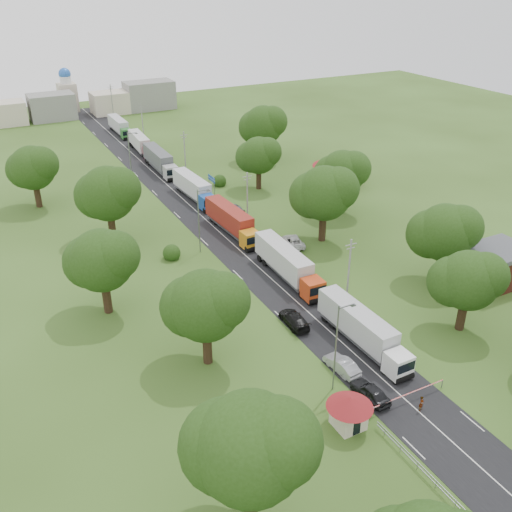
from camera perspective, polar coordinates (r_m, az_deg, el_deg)
ground at (r=76.37m, az=2.58°, el=-3.24°), size 260.00×260.00×0.00m
road at (r=92.20m, az=-3.63°, el=2.35°), size 8.00×200.00×0.04m
boom_barrier at (r=58.86m, az=13.97°, el=-13.70°), size 9.22×0.35×1.18m
guard_booth at (r=55.03m, az=9.33°, el=-14.78°), size 4.40×4.40×3.45m
guard_rail at (r=52.70m, az=18.10°, el=-21.78°), size 0.10×17.00×1.70m
info_sign at (r=105.73m, az=-4.47°, el=7.41°), size 0.12×3.10×4.10m
pole_1 at (r=71.73m, az=9.27°, el=-1.45°), size 1.60×0.24×9.00m
pole_2 at (r=93.35m, az=-0.87°, el=5.86°), size 1.60×0.24×9.00m
pole_3 at (r=117.68m, az=-7.13°, el=10.21°), size 1.60×0.24×9.00m
pole_4 at (r=143.36m, az=-11.29°, el=12.98°), size 1.60×0.24×9.00m
pole_5 at (r=169.78m, az=-14.22°, el=14.86°), size 1.60×0.24×9.00m
lamp_0 at (r=56.88m, az=8.13°, el=-8.71°), size 2.03×0.22×10.00m
lamp_1 at (r=83.85m, az=-5.66°, el=3.81°), size 2.03×0.22×10.00m
lamp_2 at (r=115.22m, az=-12.44°, el=9.87°), size 2.03×0.22×10.00m
tree_2 at (r=69.23m, az=20.39°, el=-2.25°), size 8.00×8.00×10.10m
tree_3 at (r=78.97m, az=18.30°, el=2.30°), size 8.80×8.80×11.07m
tree_4 at (r=87.08m, az=6.79°, el=6.29°), size 9.60×9.60×12.05m
tree_5 at (r=98.34m, az=8.58°, el=8.25°), size 8.80×8.80×11.07m
tree_6 at (r=108.70m, az=0.24°, el=10.05°), size 8.00×8.00×10.10m
tree_7 at (r=125.21m, az=0.69°, el=12.96°), size 9.60×9.60×12.05m
tree_9 at (r=43.05m, az=-0.69°, el=-18.49°), size 9.60×9.60×12.05m
tree_10 at (r=59.38m, az=-5.15°, el=-4.88°), size 8.80×8.80×11.07m
tree_11 at (r=70.34m, az=-15.22°, el=-0.37°), size 8.80×8.80×11.07m
tree_12 at (r=89.21m, az=-14.64°, el=6.10°), size 9.60×9.60×12.05m
tree_13 at (r=107.03m, az=-21.46°, el=8.23°), size 8.80×8.80×11.07m
house_brick at (r=82.68m, az=22.80°, el=-0.91°), size 8.60×6.60×5.20m
house_cream at (r=113.03m, az=8.31°, el=8.87°), size 10.08×10.08×5.80m
distant_town at (r=173.77m, az=-16.18°, el=14.49°), size 52.00×8.00×8.00m
church at (r=180.28m, az=-18.35°, el=15.26°), size 5.00×5.00×12.30m
truck_0 at (r=65.55m, az=10.54°, el=-7.16°), size 2.67×14.67×4.06m
truck_1 at (r=77.82m, az=3.12°, el=-0.74°), size 2.89×15.24×4.22m
truck_2 at (r=91.00m, az=-2.44°, el=3.55°), size 3.14×14.93×4.13m
truck_3 at (r=105.43m, az=-6.23°, el=6.78°), size 3.09×14.66×4.05m
truck_4 at (r=121.71m, az=-9.62°, el=9.42°), size 2.78×15.34×4.25m
truck_5 at (r=135.53m, az=-11.47°, el=10.99°), size 2.99×13.92×3.85m
truck_6 at (r=152.14m, az=-13.51°, el=12.53°), size 2.41×13.72×3.80m
car_lane_front at (r=59.22m, az=11.37°, el=-13.19°), size 2.13×4.76×1.59m
car_lane_mid at (r=62.16m, az=8.58°, el=-10.72°), size 2.00×4.74×1.52m
car_lane_rear at (r=68.70m, az=3.84°, el=-6.34°), size 2.51×5.43×1.54m
car_verge_near at (r=87.53m, az=3.74°, el=1.47°), size 3.47×5.69×1.47m
car_verge_far at (r=99.15m, az=-2.23°, el=4.76°), size 2.55×5.11×1.67m
pedestrian_near at (r=59.03m, az=16.21°, el=-14.00°), size 0.70×0.60×1.62m
pedestrian_booth at (r=56.59m, az=9.41°, el=-15.09°), size 1.08×1.12×1.83m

